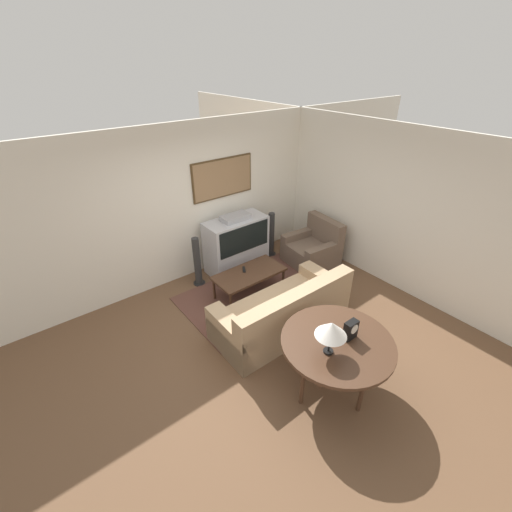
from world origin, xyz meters
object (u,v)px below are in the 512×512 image
(console_table, at_px, (337,345))
(mantel_clock, at_px, (351,330))
(armchair, at_px, (313,250))
(speaker_tower_right, at_px, (271,236))
(tv, at_px, (236,244))
(table_lamp, at_px, (331,330))
(coffee_table, at_px, (249,275))
(speaker_tower_left, at_px, (197,263))
(couch, at_px, (283,313))

(console_table, bearing_deg, mantel_clock, -15.36)
(armchair, relative_size, speaker_tower_right, 1.04)
(tv, bearing_deg, table_lamp, -106.58)
(coffee_table, height_order, mantel_clock, mantel_clock)
(speaker_tower_left, bearing_deg, table_lamp, -90.94)
(table_lamp, distance_m, mantel_clock, 0.42)
(couch, height_order, mantel_clock, mantel_clock)
(table_lamp, xyz_separation_m, mantel_clock, (0.36, -0.00, -0.21))
(couch, bearing_deg, speaker_tower_left, -77.23)
(armchair, relative_size, coffee_table, 0.80)
(couch, xyz_separation_m, coffee_table, (0.13, 0.99, 0.10))
(couch, xyz_separation_m, table_lamp, (-0.44, -1.19, 0.79))
(mantel_clock, bearing_deg, armchair, 51.11)
(couch, height_order, table_lamp, table_lamp)
(couch, height_order, armchair, armchair)
(mantel_clock, bearing_deg, table_lamp, 179.82)
(couch, distance_m, coffee_table, 1.01)
(coffee_table, xyz_separation_m, speaker_tower_right, (1.17, 0.81, 0.03))
(table_lamp, bearing_deg, coffee_table, 75.31)
(tv, bearing_deg, speaker_tower_left, -179.39)
(couch, xyz_separation_m, console_table, (-0.23, -1.15, 0.40))
(console_table, bearing_deg, couch, 78.67)
(couch, relative_size, speaker_tower_left, 2.22)
(tv, bearing_deg, console_table, -102.95)
(tv, bearing_deg, speaker_tower_right, -0.61)
(tv, height_order, speaker_tower_left, tv)
(couch, bearing_deg, table_lamp, 70.04)
(mantel_clock, bearing_deg, speaker_tower_right, 65.29)
(couch, bearing_deg, console_table, 79.13)
(coffee_table, distance_m, mantel_clock, 2.25)
(coffee_table, relative_size, console_table, 0.92)
(armchair, distance_m, console_table, 2.99)
(tv, height_order, mantel_clock, tv)
(console_table, bearing_deg, speaker_tower_left, 93.16)
(couch, height_order, console_table, couch)
(tv, xyz_separation_m, speaker_tower_right, (0.84, -0.01, -0.09))
(mantel_clock, bearing_deg, console_table, 164.64)
(tv, relative_size, speaker_tower_right, 1.26)
(console_table, height_order, table_lamp, table_lamp)
(console_table, xyz_separation_m, speaker_tower_left, (-0.16, 2.95, -0.27))
(armchair, bearing_deg, console_table, -36.29)
(coffee_table, distance_m, speaker_tower_left, 0.96)
(speaker_tower_right, bearing_deg, couch, -125.69)
(armchair, distance_m, coffee_table, 1.61)
(tv, relative_size, speaker_tower_left, 1.26)
(coffee_table, relative_size, mantel_clock, 5.19)
(armchair, distance_m, speaker_tower_left, 2.26)
(couch, distance_m, mantel_clock, 1.33)
(tv, xyz_separation_m, couch, (-0.45, -1.81, -0.22))
(couch, distance_m, armchair, 2.03)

